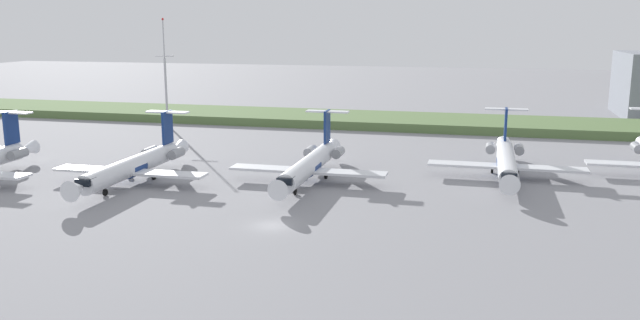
{
  "coord_description": "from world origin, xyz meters",
  "views": [
    {
      "loc": [
        22.53,
        -67.44,
        22.53
      ],
      "look_at": [
        0.0,
        22.73,
        3.0
      ],
      "focal_mm": 36.59,
      "sensor_mm": 36.0,
      "label": 1
    }
  ],
  "objects_px": {
    "regional_jet_third": "(310,164)",
    "antenna_mast": "(166,82)",
    "regional_jet_fourth": "(506,160)",
    "regional_jet_second": "(135,165)"
  },
  "relations": [
    {
      "from": "regional_jet_third",
      "to": "antenna_mast",
      "type": "height_order",
      "value": "antenna_mast"
    },
    {
      "from": "regional_jet_third",
      "to": "antenna_mast",
      "type": "bearing_deg",
      "value": 136.05
    },
    {
      "from": "regional_jet_third",
      "to": "regional_jet_fourth",
      "type": "xyz_separation_m",
      "value": [
        27.71,
        9.76,
        0.0
      ]
    },
    {
      "from": "regional_jet_second",
      "to": "antenna_mast",
      "type": "distance_m",
      "value": 54.35
    },
    {
      "from": "regional_jet_second",
      "to": "regional_jet_third",
      "type": "distance_m",
      "value": 25.33
    },
    {
      "from": "regional_jet_fourth",
      "to": "antenna_mast",
      "type": "relative_size",
      "value": 1.31
    },
    {
      "from": "regional_jet_fourth",
      "to": "regional_jet_second",
      "type": "bearing_deg",
      "value": -162.39
    },
    {
      "from": "regional_jet_second",
      "to": "antenna_mast",
      "type": "xyz_separation_m",
      "value": [
        -20.31,
        49.88,
        7.28
      ]
    },
    {
      "from": "regional_jet_third",
      "to": "regional_jet_fourth",
      "type": "height_order",
      "value": "same"
    },
    {
      "from": "regional_jet_second",
      "to": "regional_jet_fourth",
      "type": "height_order",
      "value": "same"
    }
  ]
}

